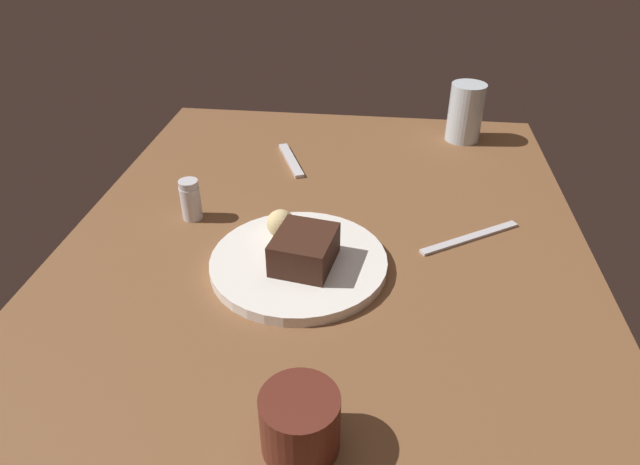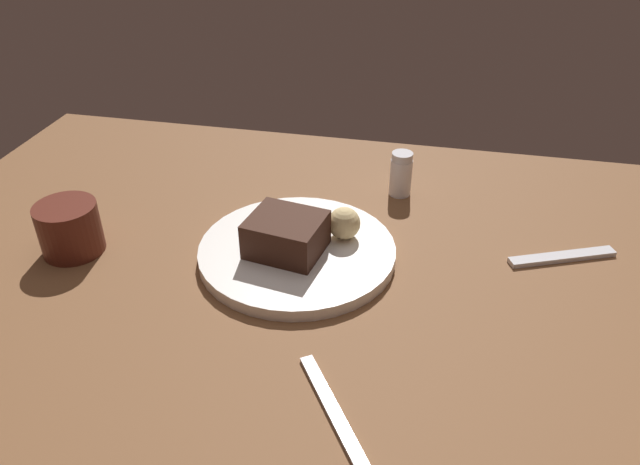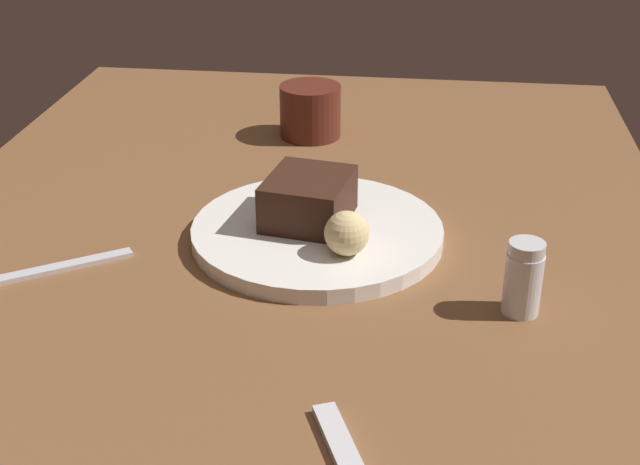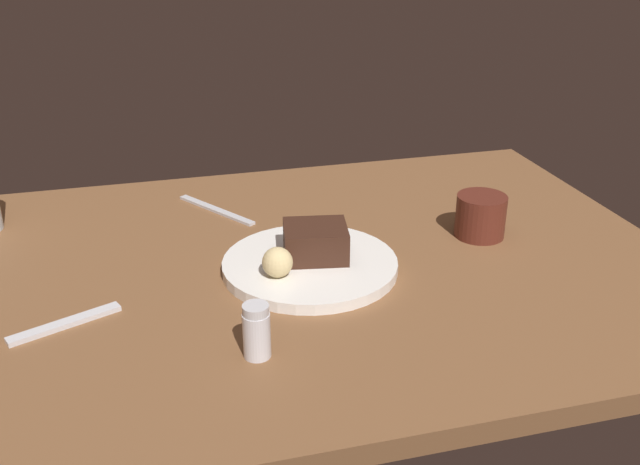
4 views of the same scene
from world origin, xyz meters
The scene contains 7 objects.
dining_table centered at (0.00, 0.00, 1.50)cm, with size 120.00×84.00×3.00cm, color brown.
dessert_plate centered at (-1.74, 3.06, 3.84)cm, with size 26.56×26.56×1.68cm, color white.
chocolate_cake_slice centered at (-2.89, 1.98, 7.18)cm, with size 9.49×8.28×4.99cm, color #381E14.
bread_roll centered at (3.98, 6.71, 6.92)cm, with size 4.46×4.46×4.46cm, color #DBC184.
salt_shaker centered at (10.04, 23.27, 6.52)cm, with size 3.44×3.44×7.15cm.
coffee_cup centered at (-32.14, -1.79, 6.55)cm, with size 8.27×8.27×7.10cm, color #562319.
butter_knife centered at (9.08, -23.42, 3.25)cm, with size 19.00×1.40×0.50cm, color silver.
Camera 3 is at (80.01, 13.62, 46.23)cm, focal length 49.27 mm.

